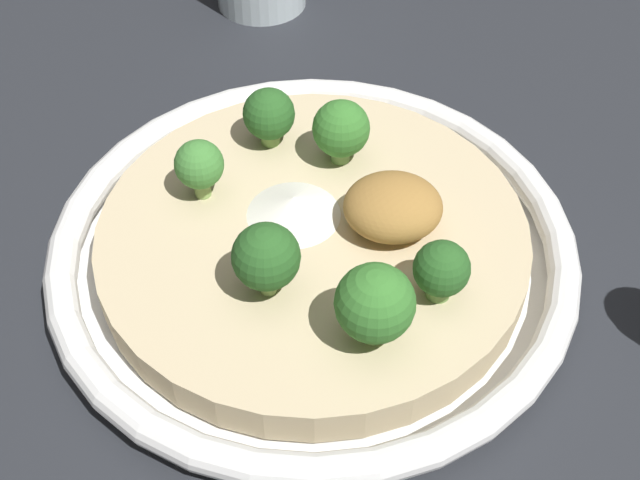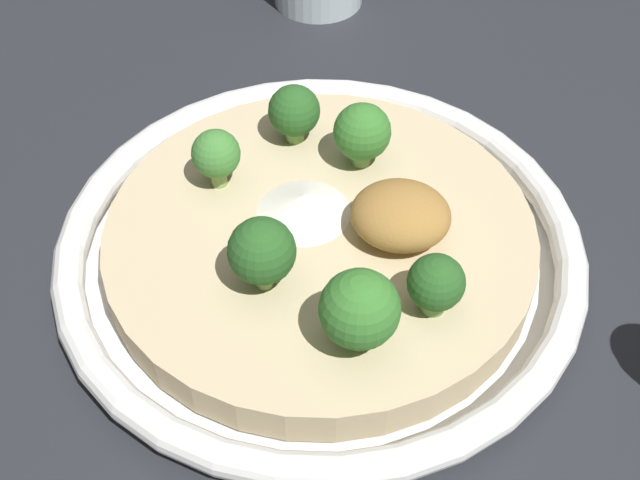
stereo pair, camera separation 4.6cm
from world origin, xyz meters
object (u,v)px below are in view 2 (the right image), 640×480
Objects in this scene: risotto_bowl at (320,244)px; broccoli_right at (436,284)px; broccoli_front_right at (360,310)px; broccoli_back_right at (362,133)px; broccoli_back_left at (294,112)px; broccoli_front_left at (262,252)px; broccoli_left at (216,155)px.

risotto_bowl is 8.58× the size of broccoli_right.
broccoli_front_right is 1.14× the size of broccoli_back_right.
broccoli_front_left is at bearing -88.88° from broccoli_back_left.
broccoli_left and broccoli_back_left have the same top height.
broccoli_right reaches higher than risotto_bowl.
broccoli_front_left is 1.06× the size of broccoli_back_right.
risotto_bowl is 6.89× the size of broccoli_front_left.
broccoli_left is (-0.06, 0.03, 0.04)m from risotto_bowl.
broccoli_back_left is (0.04, 0.05, -0.00)m from broccoli_left.
broccoli_back_left is 0.87× the size of broccoli_front_left.
broccoli_back_left is 0.93× the size of broccoli_back_right.
broccoli_left is 0.15m from broccoli_right.
broccoli_back_left is at bearing 91.12° from broccoli_front_left.
broccoli_front_left is at bearing -111.72° from broccoli_back_right.
risotto_bowl is 7.33× the size of broccoli_back_right.
broccoli_left is at bearing -129.37° from broccoli_back_left.
broccoli_back_right is (0.08, 0.03, 0.00)m from broccoli_left.
broccoli_front_right is at bearing -69.89° from broccoli_back_left.
broccoli_front_right is (0.09, -0.10, 0.00)m from broccoli_left.
broccoli_front_right reaches higher than risotto_bowl.
broccoli_front_left reaches higher than broccoli_back_left.
broccoli_back_left is at bearing 110.11° from broccoli_front_right.
broccoli_left is 1.07× the size of broccoli_right.
broccoli_back_left is 0.16m from broccoli_front_right.
broccoli_back_right is at bearing 95.06° from broccoli_front_right.
broccoli_front_right reaches higher than broccoli_right.
broccoli_front_left is at bearing 149.41° from broccoli_front_right.
broccoli_back_left is 0.12m from broccoli_front_left.
broccoli_right is 0.12m from broccoli_back_right.
broccoli_back_right is (-0.01, 0.13, -0.00)m from broccoli_front_right.
risotto_bowl is 0.07m from broccoli_back_right.
broccoli_front_right is at bearing -84.94° from broccoli_back_right.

